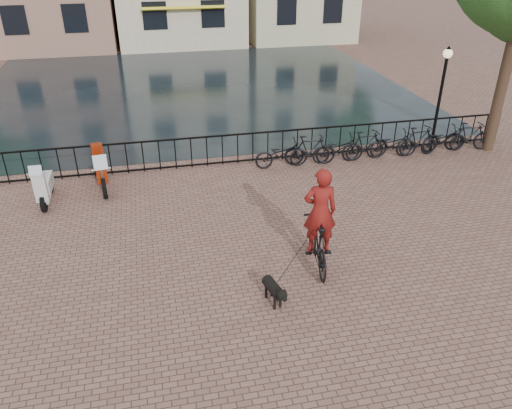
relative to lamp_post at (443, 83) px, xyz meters
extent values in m
plane|color=brown|center=(-7.20, -7.60, -2.38)|extent=(100.00, 100.00, 0.00)
plane|color=black|center=(-7.20, 9.70, -2.38)|extent=(20.00, 20.00, 0.00)
cube|color=black|center=(-7.20, 0.40, -1.38)|extent=(20.00, 0.05, 0.05)
cube|color=black|center=(-7.20, 0.40, -2.30)|extent=(20.00, 0.05, 0.05)
cube|color=yellow|center=(-6.70, 17.70, 0.22)|extent=(5.00, 0.60, 0.15)
cylinder|color=black|center=(2.00, -0.30, 0.42)|extent=(0.36, 0.36, 5.60)
cylinder|color=black|center=(0.00, 0.00, -0.78)|extent=(0.10, 0.10, 3.20)
sphere|color=beige|center=(0.00, 0.00, 0.92)|extent=(0.30, 0.30, 0.30)
imported|color=black|center=(-5.99, -5.53, -1.76)|extent=(0.86, 2.11, 1.23)
imported|color=maroon|center=(-5.99, -5.53, -0.78)|extent=(0.95, 0.70, 2.41)
imported|color=black|center=(-5.40, -0.20, -1.93)|extent=(1.72, 0.62, 0.90)
imported|color=black|center=(-4.45, -0.20, -1.88)|extent=(1.71, 0.67, 1.00)
imported|color=black|center=(-3.50, -0.20, -1.93)|extent=(1.73, 0.63, 0.90)
imported|color=black|center=(-2.55, -0.20, -1.88)|extent=(1.70, 0.60, 1.00)
imported|color=black|center=(-1.60, -0.20, -1.93)|extent=(1.76, 0.73, 0.90)
imported|color=black|center=(-0.65, -0.20, -1.88)|extent=(1.70, 0.64, 1.00)
imported|color=black|center=(0.30, -0.20, -1.93)|extent=(1.76, 0.74, 0.90)
imported|color=black|center=(1.25, -0.20, -1.88)|extent=(1.72, 0.72, 1.00)
camera|label=1|loc=(-9.35, -14.34, 4.32)|focal=35.00mm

